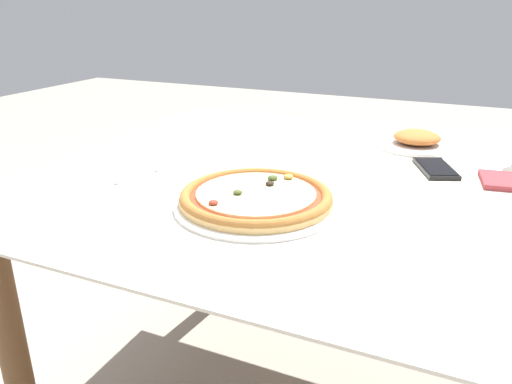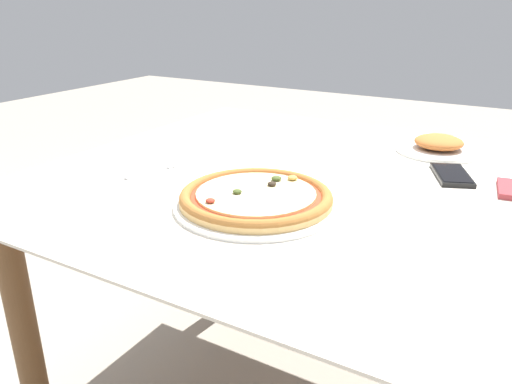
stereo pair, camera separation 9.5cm
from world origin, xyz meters
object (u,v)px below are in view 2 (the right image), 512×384
Objects in this scene: fork at (159,169)px; side_plate at (438,146)px; dining_table at (322,214)px; cell_phone at (452,175)px; pizza_plate at (256,198)px.

fork is 0.72m from side_plate.
dining_table is 7.42× the size of fork.
fork is 0.80× the size of side_plate.
cell_phone is 0.20m from side_plate.
pizza_plate is 1.97× the size of cell_phone.
cell_phone reaches higher than fork.
pizza_plate is 0.47m from cell_phone.
pizza_plate is 0.31m from fork.
side_plate reaches higher than fork.
cell_phone is at bearing -70.03° from side_plate.
dining_table is 0.40m from side_plate.
pizza_plate is 0.60m from side_plate.
fork is at bearing -159.59° from dining_table.
side_plate is (0.53, 0.48, 0.01)m from fork.
pizza_plate is 1.87× the size of fork.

